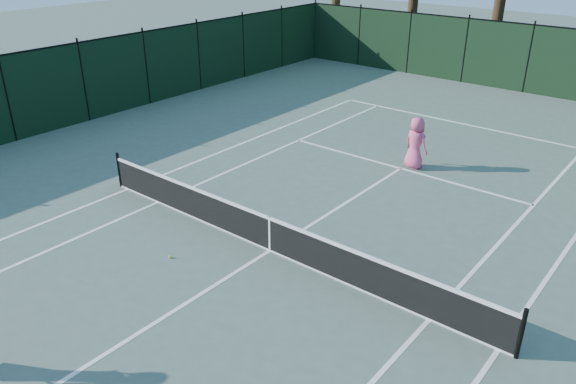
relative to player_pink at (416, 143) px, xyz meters
The scene contains 13 objects.
ground 6.81m from the player_pink, 92.14° to the right, with size 90.00×90.00×0.00m, color #4D5E52.
sideline_doubles_left 8.90m from the player_pink, 130.35° to the right, with size 0.10×23.77×0.01m, color white.
sideline_doubles_right 8.58m from the player_pink, 52.23° to the right, with size 0.10×23.77×0.01m, color white.
sideline_singles_left 8.08m from the player_pink, 122.90° to the right, with size 0.10×23.77×0.01m, color white.
sideline_singles_right 7.82m from the player_pink, 60.23° to the right, with size 0.10×23.77×0.01m, color white.
baseline_far 5.20m from the player_pink, 92.82° to the left, with size 10.97×0.10×0.01m, color white.
service_line_far 0.93m from the player_pink, 125.63° to the right, with size 8.23×0.10×0.01m, color white.
center_service_line 6.81m from the player_pink, 92.14° to the right, with size 0.10×12.80×0.01m, color white.
tennis_net 6.77m from the player_pink, 92.14° to the right, with size 11.69×0.09×1.06m.
fence_far 11.27m from the player_pink, 91.29° to the left, with size 24.00×0.05×3.00m, color black.
fence_left 14.01m from the player_pink, 151.14° to the right, with size 0.05×36.00×3.00m, color black.
player_pink is the anchor object (origin of this frame).
loose_ball_midcourt 8.70m from the player_pink, 102.33° to the right, with size 0.07×0.07×0.07m, color #CDE02D.
Camera 1 is at (7.51, -8.63, 7.00)m, focal length 35.00 mm.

